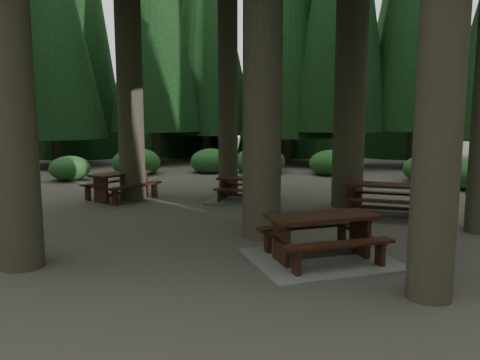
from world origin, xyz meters
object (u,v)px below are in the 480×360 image
(picnic_table_a, at_px, (321,245))
(picnic_table_c, at_px, (245,193))
(picnic_table_d, at_px, (382,194))
(picnic_table_b, at_px, (121,181))

(picnic_table_a, bearing_deg, picnic_table_c, 85.20)
(picnic_table_d, bearing_deg, picnic_table_c, 168.90)
(picnic_table_d, bearing_deg, picnic_table_a, -102.26)
(picnic_table_c, xyz_separation_m, picnic_table_d, (4.08, -0.93, 0.32))
(picnic_table_b, bearing_deg, picnic_table_d, -70.76)
(picnic_table_b, xyz_separation_m, picnic_table_d, (7.92, -0.11, -0.00))
(picnic_table_b, relative_size, picnic_table_d, 1.19)
(picnic_table_b, height_order, picnic_table_d, picnic_table_b)
(picnic_table_a, height_order, picnic_table_d, picnic_table_a)
(picnic_table_c, bearing_deg, picnic_table_b, -171.03)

